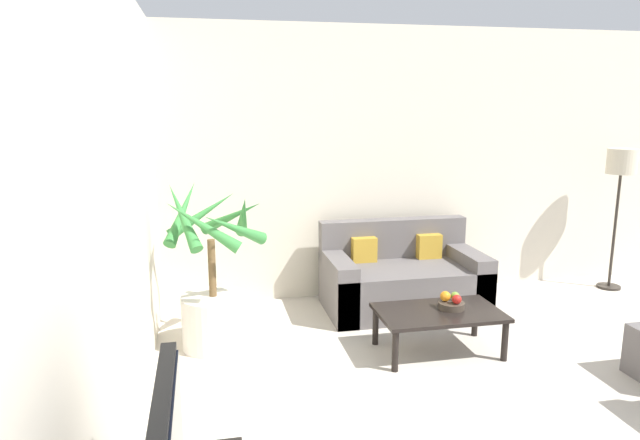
{
  "coord_description": "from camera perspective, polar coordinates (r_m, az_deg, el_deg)",
  "views": [
    {
      "loc": [
        -3.06,
        0.41,
        1.96
      ],
      "look_at": [
        -2.12,
        4.95,
        1.0
      ],
      "focal_mm": 32.0,
      "sensor_mm": 36.0,
      "label": 1
    }
  ],
  "objects": [
    {
      "name": "wall_back",
      "position": [
        6.35,
        17.28,
        5.65
      ],
      "size": [
        8.59,
        0.06,
        2.7
      ],
      "color": "beige",
      "rests_on": "ground_plane"
    },
    {
      "name": "wall_left",
      "position": [
        2.66,
        -21.45,
        -2.44
      ],
      "size": [
        0.06,
        7.5,
        2.7
      ],
      "color": "beige",
      "rests_on": "ground_plane"
    },
    {
      "name": "potted_palm",
      "position": [
        4.7,
        -10.61,
        -7.23
      ],
      "size": [
        0.82,
        0.91,
        1.37
      ],
      "color": "beige",
      "rests_on": "ground_plane"
    },
    {
      "name": "sofa_loveseat",
      "position": [
        5.57,
        8.2,
        -5.95
      ],
      "size": [
        1.49,
        0.84,
        0.82
      ],
      "color": "#605B5B",
      "rests_on": "ground_plane"
    },
    {
      "name": "floor_lamp",
      "position": [
        6.68,
        27.88,
        4.29
      ],
      "size": [
        0.3,
        0.3,
        1.5
      ],
      "color": "#2D2823",
      "rests_on": "ground_plane"
    },
    {
      "name": "coffee_table",
      "position": [
        4.66,
        11.8,
        -9.36
      ],
      "size": [
        0.98,
        0.58,
        0.35
      ],
      "color": "black",
      "rests_on": "ground_plane"
    },
    {
      "name": "fruit_bowl",
      "position": [
        4.7,
        13.0,
        -8.32
      ],
      "size": [
        0.21,
        0.21,
        0.05
      ],
      "color": "#42382D",
      "rests_on": "coffee_table"
    },
    {
      "name": "apple_red",
      "position": [
        4.66,
        13.52,
        -7.72
      ],
      "size": [
        0.08,
        0.08,
        0.08
      ],
      "color": "red",
      "rests_on": "fruit_bowl"
    },
    {
      "name": "apple_green",
      "position": [
        4.74,
        13.35,
        -7.41
      ],
      "size": [
        0.07,
        0.07,
        0.07
      ],
      "color": "olive",
      "rests_on": "fruit_bowl"
    },
    {
      "name": "orange_fruit",
      "position": [
        4.69,
        12.42,
        -7.46
      ],
      "size": [
        0.08,
        0.08,
        0.08
      ],
      "color": "orange",
      "rests_on": "fruit_bowl"
    }
  ]
}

